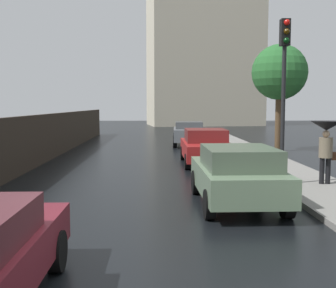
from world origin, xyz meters
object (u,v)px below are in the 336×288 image
at_px(car_grey_behind_camera, 189,133).
at_px(car_green_far_ahead, 237,174).
at_px(pedestrian_with_umbrella_near, 326,136).
at_px(street_tree_mid, 280,73).
at_px(traffic_light, 284,72).
at_px(car_red_mid_road, 206,147).

bearing_deg(car_grey_behind_camera, car_green_far_ahead, -87.17).
relative_size(pedestrian_with_umbrella_near, street_tree_mid, 0.33).
relative_size(car_green_far_ahead, pedestrian_with_umbrella_near, 2.17).
distance_m(car_grey_behind_camera, pedestrian_with_umbrella_near, 13.51).
bearing_deg(street_tree_mid, traffic_light, -105.25).
relative_size(traffic_light, street_tree_mid, 0.85).
bearing_deg(street_tree_mid, car_red_mid_road, -132.11).
bearing_deg(street_tree_mid, pedestrian_with_umbrella_near, -98.21).
xyz_separation_m(car_green_far_ahead, traffic_light, (1.70, 2.03, 2.63)).
height_order(car_grey_behind_camera, traffic_light, traffic_light).
distance_m(car_grey_behind_camera, street_tree_mid, 6.41).
distance_m(car_red_mid_road, pedestrian_with_umbrella_near, 6.00).
bearing_deg(traffic_light, car_red_mid_road, 107.50).
height_order(car_red_mid_road, pedestrian_with_umbrella_near, pedestrian_with_umbrella_near).
xyz_separation_m(car_grey_behind_camera, street_tree_mid, (4.49, -3.14, 3.34)).
distance_m(car_red_mid_road, traffic_light, 6.06).
xyz_separation_m(car_grey_behind_camera, traffic_light, (1.75, -13.18, 2.63)).
height_order(pedestrian_with_umbrella_near, street_tree_mid, street_tree_mid).
relative_size(car_red_mid_road, street_tree_mid, 0.77).
distance_m(car_green_far_ahead, pedestrian_with_umbrella_near, 3.72).
bearing_deg(traffic_light, street_tree_mid, 74.75).
height_order(car_green_far_ahead, traffic_light, traffic_light).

